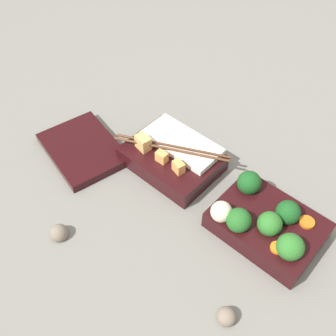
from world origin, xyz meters
The scene contains 6 objects.
ground_plane centered at (0.00, 0.00, 0.00)m, with size 3.00×3.00×0.00m, color slate.
bento_tray_vegetable centered at (-0.10, 0.01, 0.03)m, with size 0.18×0.13×0.07m.
bento_tray_rice centered at (0.12, -0.01, 0.02)m, with size 0.21×0.13×0.07m.
bento_lid centered at (0.28, 0.09, 0.01)m, with size 0.17×0.13×0.02m, color black.
pebble_2 centered at (-0.15, 0.17, 0.01)m, with size 0.03×0.03×0.03m, color #7A6B5B.
pebble_3 centered at (0.15, 0.25, 0.01)m, with size 0.03×0.03×0.03m, color #7A6B5B.
Camera 1 is at (-0.23, 0.39, 0.58)m, focal length 42.00 mm.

